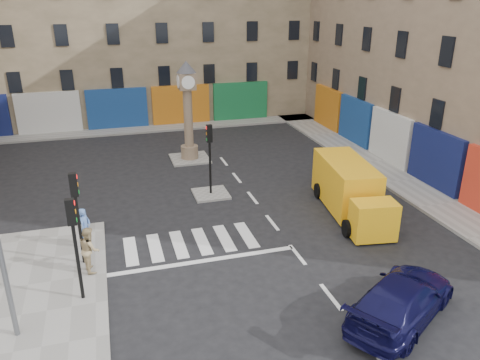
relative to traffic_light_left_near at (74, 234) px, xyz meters
name	(u,v)px	position (x,y,z in m)	size (l,w,h in m)	color
ground	(307,268)	(8.30, -0.20, -2.62)	(120.00, 120.00, 0.00)	black
sidewalk_right	(370,163)	(17.00, 9.80, -2.55)	(2.60, 30.00, 0.15)	gray
sidewalk_far	(146,128)	(4.30, 22.00, -2.55)	(32.00, 2.40, 0.15)	gray
island_near	(211,194)	(6.30, 7.80, -2.56)	(1.80, 1.80, 0.12)	gray
island_far	(190,159)	(6.30, 13.80, -2.56)	(2.40, 2.40, 0.12)	gray
building_right	(476,28)	(23.30, 9.80, 5.38)	(10.00, 30.00, 16.00)	#877159
building_far	(131,13)	(4.30, 27.80, 5.88)	(32.00, 10.00, 17.00)	gray
traffic_light_left_near	(74,234)	(0.00, 0.00, 0.00)	(0.28, 0.22, 3.70)	black
traffic_light_left_far	(76,204)	(0.00, 2.40, 0.00)	(0.28, 0.22, 3.70)	black
traffic_light_island	(210,148)	(6.30, 7.80, -0.03)	(0.28, 0.22, 3.70)	black
clock_pillar	(188,105)	(6.30, 13.80, 0.93)	(1.20, 1.20, 6.10)	#877159
navy_sedan	(402,299)	(9.92, -3.85, -1.89)	(2.05, 5.04, 1.46)	black
yellow_van	(350,189)	(12.29, 3.95, -1.46)	(2.91, 6.65, 2.34)	#FFB115
pedestrian_blue	(85,227)	(0.11, 3.73, -1.63)	(0.61, 0.40, 1.68)	#4E73B4
pedestrian_tan	(90,249)	(0.30, 1.75, -1.59)	(0.86, 0.67, 1.77)	tan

